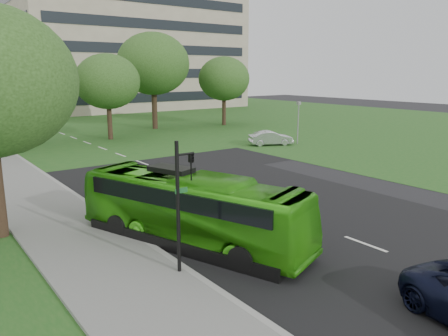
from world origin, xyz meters
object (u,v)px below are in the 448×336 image
(office_building, at_px, (131,40))
(tree_park_c, at_px, (107,82))
(traffic_light, at_px, (182,198))
(camera_pole, at_px, (298,117))
(tree_park_e, at_px, (224,79))
(sedan, at_px, (271,138))
(tree_park_d, at_px, (153,64))
(tree_park_b, at_px, (9,78))
(bus, at_px, (192,209))

(office_building, distance_m, tree_park_c, 40.70)
(traffic_light, height_order, camera_pole, traffic_light)
(tree_park_e, relative_size, sedan, 2.12)
(traffic_light, bearing_deg, sedan, 26.53)
(tree_park_d, distance_m, tree_park_e, 9.34)
(tree_park_b, relative_size, tree_park_e, 1.07)
(tree_park_c, bearing_deg, sedan, -49.34)
(tree_park_e, xyz_separation_m, bus, (-24.90, -31.29, -4.49))
(camera_pole, bearing_deg, sedan, 165.14)
(office_building, distance_m, sedan, 49.90)
(tree_park_b, bearing_deg, tree_park_e, 2.87)
(tree_park_c, relative_size, sedan, 2.10)
(tree_park_b, bearing_deg, tree_park_d, 11.37)
(tree_park_b, height_order, camera_pole, tree_park_b)
(tree_park_c, height_order, bus, tree_park_c)
(tree_park_d, xyz_separation_m, traffic_light, (-17.71, -35.49, -4.97))
(sedan, bearing_deg, traffic_light, 155.92)
(office_building, xyz_separation_m, tree_park_b, (-27.89, -33.62, -6.24))
(tree_park_b, distance_m, traffic_light, 32.41)
(office_building, height_order, tree_park_c, office_building)
(office_building, bearing_deg, sedan, -100.11)
(office_building, height_order, tree_park_d, office_building)
(bus, bearing_deg, tree_park_c, 53.86)
(tree_park_b, xyz_separation_m, camera_pole, (21.93, -15.12, -3.66))
(tree_park_c, relative_size, traffic_light, 1.85)
(tree_park_d, bearing_deg, office_building, 69.23)
(tree_park_b, bearing_deg, tree_park_c, -10.66)
(tree_park_c, bearing_deg, tree_park_e, 9.87)
(tree_park_d, height_order, sedan, tree_park_d)
(tree_park_c, distance_m, tree_park_e, 16.92)
(bus, height_order, sedan, bus)
(tree_park_b, xyz_separation_m, tree_park_e, (25.34, 1.27, -0.35))
(bus, distance_m, traffic_light, 3.08)
(office_building, height_order, camera_pole, office_building)
(tree_park_c, height_order, traffic_light, tree_park_c)
(camera_pole, bearing_deg, traffic_light, -136.91)
(bus, bearing_deg, camera_pole, 14.74)
(traffic_light, xyz_separation_m, camera_pole, (23.25, 17.06, -0.12))
(camera_pole, bearing_deg, tree_park_e, 85.08)
(office_building, height_order, traffic_light, office_building)
(tree_park_e, distance_m, traffic_light, 42.89)
(tree_park_d, bearing_deg, tree_park_e, -12.77)
(bus, bearing_deg, tree_park_e, 31.51)
(tree_park_c, xyz_separation_m, bus, (-8.23, -28.39, -4.41))
(tree_park_e, bearing_deg, traffic_light, -128.54)
(tree_park_b, relative_size, bus, 0.91)
(bus, xyz_separation_m, camera_pole, (21.50, 14.89, 1.18))
(office_building, distance_m, camera_pole, 50.09)
(bus, distance_m, sedan, 24.75)
(tree_park_d, relative_size, bus, 1.12)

